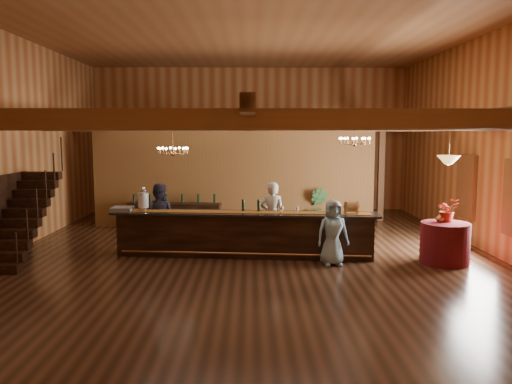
{
  "coord_description": "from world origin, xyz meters",
  "views": [
    {
      "loc": [
        0.04,
        -12.52,
        3.0
      ],
      "look_at": [
        0.17,
        0.39,
        1.48
      ],
      "focal_mm": 35.0,
      "sensor_mm": 36.0,
      "label": 1
    }
  ],
  "objects_px": {
    "raffle_drum": "(351,207)",
    "chandelier_right": "(355,141)",
    "beverage_dispenser": "(143,199)",
    "tasting_bar": "(244,234)",
    "bartender": "(272,216)",
    "staff_second": "(159,217)",
    "pendant_lamp": "(449,160)",
    "round_table": "(445,243)",
    "floor_plant": "(316,207)",
    "backbar_shelf": "(175,216)",
    "chandelier_left": "(173,150)",
    "guest": "(333,233)"
  },
  "relations": [
    {
      "from": "raffle_drum",
      "to": "round_table",
      "type": "relative_size",
      "value": 0.31
    },
    {
      "from": "beverage_dispenser",
      "to": "tasting_bar",
      "type": "bearing_deg",
      "value": -6.78
    },
    {
      "from": "beverage_dispenser",
      "to": "guest",
      "type": "relative_size",
      "value": 0.4
    },
    {
      "from": "bartender",
      "to": "staff_second",
      "type": "relative_size",
      "value": 1.03
    },
    {
      "from": "raffle_drum",
      "to": "chandelier_right",
      "type": "relative_size",
      "value": 0.42
    },
    {
      "from": "beverage_dispenser",
      "to": "raffle_drum",
      "type": "height_order",
      "value": "beverage_dispenser"
    },
    {
      "from": "backbar_shelf",
      "to": "bartender",
      "type": "relative_size",
      "value": 1.65
    },
    {
      "from": "floor_plant",
      "to": "tasting_bar",
      "type": "bearing_deg",
      "value": -120.35
    },
    {
      "from": "beverage_dispenser",
      "to": "round_table",
      "type": "distance_m",
      "value": 7.29
    },
    {
      "from": "chandelier_left",
      "to": "bartender",
      "type": "bearing_deg",
      "value": -13.21
    },
    {
      "from": "chandelier_left",
      "to": "chandelier_right",
      "type": "distance_m",
      "value": 4.77
    },
    {
      "from": "raffle_drum",
      "to": "guest",
      "type": "height_order",
      "value": "guest"
    },
    {
      "from": "beverage_dispenser",
      "to": "staff_second",
      "type": "xyz_separation_m",
      "value": [
        0.31,
        0.37,
        -0.51
      ]
    },
    {
      "from": "chandelier_left",
      "to": "pendant_lamp",
      "type": "xyz_separation_m",
      "value": [
        6.55,
        -2.01,
        -0.15
      ]
    },
    {
      "from": "backbar_shelf",
      "to": "floor_plant",
      "type": "height_order",
      "value": "floor_plant"
    },
    {
      "from": "backbar_shelf",
      "to": "pendant_lamp",
      "type": "height_order",
      "value": "pendant_lamp"
    },
    {
      "from": "raffle_drum",
      "to": "chandelier_right",
      "type": "distance_m",
      "value": 1.97
    },
    {
      "from": "tasting_bar",
      "to": "raffle_drum",
      "type": "bearing_deg",
      "value": -1.12
    },
    {
      "from": "chandelier_left",
      "to": "staff_second",
      "type": "bearing_deg",
      "value": -117.77
    },
    {
      "from": "bartender",
      "to": "staff_second",
      "type": "xyz_separation_m",
      "value": [
        -2.93,
        0.03,
        -0.02
      ]
    },
    {
      "from": "backbar_shelf",
      "to": "raffle_drum",
      "type": "bearing_deg",
      "value": -32.17
    },
    {
      "from": "backbar_shelf",
      "to": "chandelier_left",
      "type": "xyz_separation_m",
      "value": [
        0.34,
        -2.26,
        2.14
      ]
    },
    {
      "from": "round_table",
      "to": "chandelier_left",
      "type": "relative_size",
      "value": 1.37
    },
    {
      "from": "floor_plant",
      "to": "beverage_dispenser",
      "type": "bearing_deg",
      "value": -143.14
    },
    {
      "from": "guest",
      "to": "bartender",
      "type": "bearing_deg",
      "value": 121.87
    },
    {
      "from": "round_table",
      "to": "bartender",
      "type": "relative_size",
      "value": 0.62
    },
    {
      "from": "beverage_dispenser",
      "to": "guest",
      "type": "xyz_separation_m",
      "value": [
        4.54,
        -1.17,
        -0.62
      ]
    },
    {
      "from": "chandelier_right",
      "to": "staff_second",
      "type": "distance_m",
      "value": 5.42
    },
    {
      "from": "raffle_drum",
      "to": "round_table",
      "type": "xyz_separation_m",
      "value": [
        2.09,
        -0.46,
        -0.78
      ]
    },
    {
      "from": "guest",
      "to": "chandelier_left",
      "type": "bearing_deg",
      "value": 142.42
    },
    {
      "from": "beverage_dispenser",
      "to": "floor_plant",
      "type": "relative_size",
      "value": 0.48
    },
    {
      "from": "backbar_shelf",
      "to": "chandelier_right",
      "type": "distance_m",
      "value": 6.21
    },
    {
      "from": "tasting_bar",
      "to": "chandelier_right",
      "type": "height_order",
      "value": "chandelier_right"
    },
    {
      "from": "backbar_shelf",
      "to": "chandelier_right",
      "type": "bearing_deg",
      "value": -21.06
    },
    {
      "from": "beverage_dispenser",
      "to": "floor_plant",
      "type": "xyz_separation_m",
      "value": [
        4.79,
        3.59,
        -0.74
      ]
    },
    {
      "from": "raffle_drum",
      "to": "backbar_shelf",
      "type": "relative_size",
      "value": 0.12
    },
    {
      "from": "pendant_lamp",
      "to": "floor_plant",
      "type": "bearing_deg",
      "value": 116.98
    },
    {
      "from": "raffle_drum",
      "to": "chandelier_left",
      "type": "relative_size",
      "value": 0.42
    },
    {
      "from": "floor_plant",
      "to": "chandelier_right",
      "type": "bearing_deg",
      "value": -79.28
    },
    {
      "from": "raffle_drum",
      "to": "chandelier_right",
      "type": "xyz_separation_m",
      "value": [
        0.29,
        1.18,
        1.55
      ]
    },
    {
      "from": "round_table",
      "to": "guest",
      "type": "height_order",
      "value": "guest"
    },
    {
      "from": "round_table",
      "to": "chandelier_right",
      "type": "height_order",
      "value": "chandelier_right"
    },
    {
      "from": "staff_second",
      "to": "floor_plant",
      "type": "xyz_separation_m",
      "value": [
        4.49,
        3.23,
        -0.23
      ]
    },
    {
      "from": "chandelier_right",
      "to": "beverage_dispenser",
      "type": "bearing_deg",
      "value": -173.82
    },
    {
      "from": "guest",
      "to": "floor_plant",
      "type": "distance_m",
      "value": 4.77
    },
    {
      "from": "staff_second",
      "to": "bartender",
      "type": "bearing_deg",
      "value": -174.56
    },
    {
      "from": "raffle_drum",
      "to": "pendant_lamp",
      "type": "bearing_deg",
      "value": -12.42
    },
    {
      "from": "tasting_bar",
      "to": "chandelier_left",
      "type": "bearing_deg",
      "value": 152.28
    },
    {
      "from": "staff_second",
      "to": "guest",
      "type": "height_order",
      "value": "staff_second"
    },
    {
      "from": "round_table",
      "to": "floor_plant",
      "type": "bearing_deg",
      "value": 116.98
    }
  ]
}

